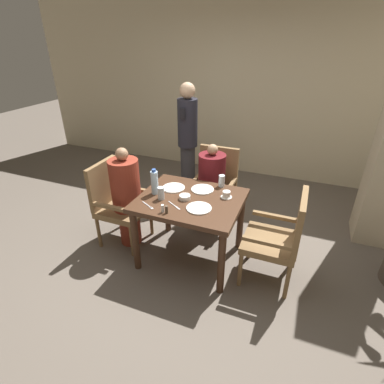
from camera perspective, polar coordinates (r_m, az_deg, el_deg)
The scene contains 21 objects.
ground_plane at distance 3.41m, azimuth -0.27°, elevation -12.13°, with size 16.00×16.00×0.00m, color #60564C.
wall_back at distance 5.12m, azimuth 11.02°, elevation 18.57°, with size 8.00×0.06×2.80m.
dining_table at distance 3.04m, azimuth -0.30°, elevation -3.05°, with size 1.02×0.85×0.74m.
chair_left_side at distance 3.49m, azimuth -14.20°, elevation -1.59°, with size 0.50×0.50×0.96m.
diner_in_left_chair at distance 3.38m, azimuth -12.34°, elevation -0.90°, with size 0.32×0.32×1.17m.
chair_far_side at distance 3.77m, azimuth 4.38°, elevation 1.57°, with size 0.50×0.50×0.96m.
diner_in_far_chair at distance 3.63m, azimuth 3.70°, elevation 1.15°, with size 0.32×0.32×1.09m.
chair_right_side at distance 2.94m, azimuth 16.45°, elevation -8.05°, with size 0.50×0.50×0.96m.
standing_host at distance 4.32m, azimuth -0.83°, elevation 10.23°, with size 0.28×0.31×1.64m.
plate_main_left at distance 3.18m, azimuth -3.52°, elevation 0.81°, with size 0.24×0.24×0.01m.
plate_main_right at distance 3.14m, azimuth 2.02°, elevation 0.51°, with size 0.24×0.24×0.01m.
plate_dessert_center at distance 2.81m, azimuth 1.33°, elevation -3.08°, with size 0.24×0.24×0.01m.
teacup_with_saucer at distance 3.01m, azimuth 6.57°, elevation -0.51°, with size 0.11×0.11×0.07m.
bowl_small at distance 2.96m, azimuth -1.38°, elevation -0.98°, with size 0.11×0.11×0.04m.
water_bottle at distance 3.04m, azimuth -7.14°, elevation 1.85°, with size 0.07×0.07×0.27m.
glass_tall_near at distance 3.21m, azimuth 5.67°, elevation 2.11°, with size 0.07×0.07×0.13m.
glass_tall_mid at distance 2.96m, azimuth -5.94°, elevation -0.24°, with size 0.07×0.07×0.13m.
salt_shaker at distance 2.75m, azimuth -5.61°, elevation -3.16°, with size 0.03×0.03×0.08m.
pepper_shaker at distance 2.74m, azimuth -4.88°, elevation -3.36°, with size 0.03×0.03×0.07m.
fork_beside_plate at distance 2.88m, azimuth -8.25°, elevation -2.66°, with size 0.17×0.10×0.00m.
knife_beside_plate at distance 2.86m, azimuth -3.32°, elevation -2.63°, with size 0.17×0.11×0.00m.
Camera 1 is at (0.98, -2.41, 2.20)m, focal length 28.00 mm.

